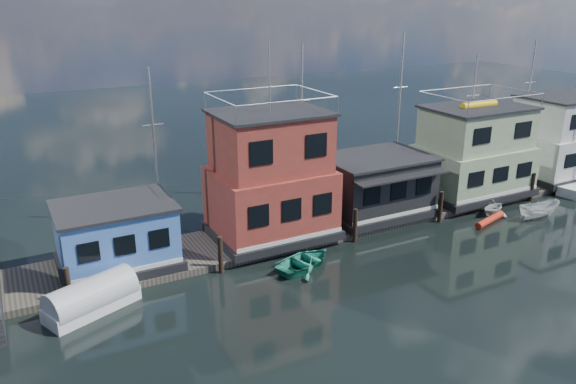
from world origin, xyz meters
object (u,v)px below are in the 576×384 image
houseboat_blue (116,236)px  red_kayak (490,220)px  motorboat (539,210)px  houseboat_green (474,153)px  houseboat_white (563,138)px  houseboat_red (271,178)px  houseboat_dark (375,185)px  dinghy_teal (305,261)px  tarp_runabout (92,298)px  dinghy_white (493,207)px

houseboat_blue → red_kayak: size_ratio=1.99×
motorboat → houseboat_blue: bearing=88.6°
houseboat_green → red_kayak: houseboat_green is taller
motorboat → red_kayak: motorboat is taller
houseboat_white → red_kayak: houseboat_white is taller
houseboat_red → red_kayak: (14.41, -4.56, -3.87)m
houseboat_dark → dinghy_teal: bearing=-151.2°
tarp_runabout → dinghy_white: bearing=-22.2°
red_kayak → houseboat_blue: bearing=153.1°
houseboat_green → houseboat_white: bearing=-0.0°
houseboat_blue → houseboat_green: size_ratio=0.76×
motorboat → red_kayak: size_ratio=1.01×
red_kayak → tarp_runabout: bearing=161.8°
houseboat_red → red_kayak: houseboat_red is taller
houseboat_white → houseboat_green: bearing=180.0°
houseboat_blue → motorboat: 28.10m
houseboat_red → houseboat_green: houseboat_red is taller
houseboat_green → dinghy_teal: houseboat_green is taller
tarp_runabout → houseboat_dark: bearing=-11.9°
dinghy_white → tarp_runabout: 27.33m
houseboat_green → motorboat: bearing=-79.7°
houseboat_white → dinghy_teal: (-27.02, -4.43, -3.14)m
houseboat_dark → red_kayak: (6.41, -4.54, -2.18)m
houseboat_blue → dinghy_white: houseboat_blue is taller
houseboat_white → red_kayak: 13.79m
houseboat_dark → red_kayak: bearing=-35.3°
houseboat_white → dinghy_white: (-11.25, -3.57, -2.94)m
dinghy_teal → tarp_runabout: tarp_runabout is taller
houseboat_dark → red_kayak: 8.15m
houseboat_dark → motorboat: (10.00, -5.50, -1.79)m
dinghy_white → houseboat_blue: bearing=68.2°
houseboat_green → red_kayak: 6.20m
dinghy_teal → houseboat_green: bearing=-94.0°
houseboat_white → dinghy_white: houseboat_white is taller
houseboat_blue → houseboat_green: bearing=0.0°
dinghy_teal → houseboat_blue: bearing=46.4°
houseboat_dark → motorboat: houseboat_dark is taller
dinghy_white → tarp_runabout: bearing=76.3°
houseboat_blue → red_kayak: bearing=-10.8°
dinghy_teal → tarp_runabout: (-11.57, 0.82, 0.29)m
houseboat_red → dinghy_teal: houseboat_red is taller
motorboat → dinghy_white: bearing=59.1°
houseboat_white → motorboat: (-9.00, -5.52, -2.91)m
houseboat_white → tarp_runabout: houseboat_white is taller
houseboat_dark → houseboat_white: (19.00, 0.02, 1.12)m
tarp_runabout → red_kayak: bearing=-24.4°
dinghy_white → motorboat: size_ratio=0.70×
houseboat_blue → dinghy_white: size_ratio=2.81×
houseboat_red → houseboat_green: size_ratio=1.41×
houseboat_red → dinghy_white: 16.52m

